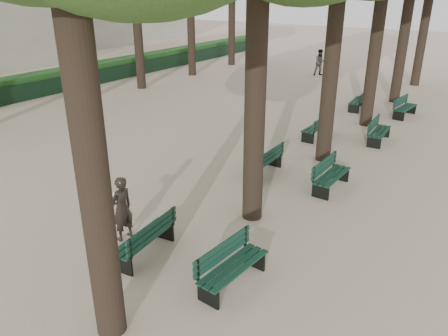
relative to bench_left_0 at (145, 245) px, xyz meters
The scene contains 14 objects.
ground 0.46m from the bench_left_0, 168.60° to the right, with size 120.00×120.00×0.00m, color beige.
bench_left_0 is the anchor object (origin of this frame).
bench_left_1 5.61m from the bench_left_0, 90.00° to the left, with size 0.60×1.81×0.92m.
bench_left_2 10.02m from the bench_left_0, 90.00° to the left, with size 0.65×1.82×0.92m.
bench_left_3 15.30m from the bench_left_0, 90.00° to the left, with size 0.69×1.83×0.92m.
bench_right_0 2.28m from the bench_left_0, ahead, with size 0.72×1.84×0.92m.
bench_right_1 6.16m from the bench_left_0, 68.42° to the left, with size 0.61×1.81×0.92m.
bench_right_2 11.11m from the bench_left_0, 78.22° to the left, with size 0.66×1.83×0.92m.
bench_right_3 15.38m from the bench_left_0, 81.52° to the left, with size 0.78×1.85×0.92m.
man_with_map 1.10m from the bench_left_0, 164.61° to the left, with size 0.63×0.68×1.64m.
pedestrian_a 23.21m from the bench_left_0, 102.48° to the left, with size 0.84×0.35×1.73m, color #262628.
fence 18.86m from the bench_left_0, 144.59° to the left, with size 0.08×42.00×0.90m, color black.
hedge 19.43m from the bench_left_0, 145.78° to the left, with size 1.20×42.00×1.20m, color #194919.
building_far 44.94m from the bench_left_0, 138.11° to the left, with size 12.00×16.00×7.00m, color #B7B2A3.
Camera 1 is at (6.58, -5.99, 5.74)m, focal length 35.00 mm.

